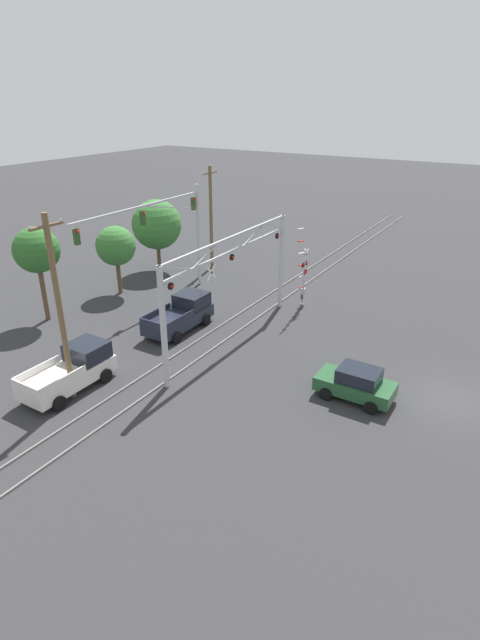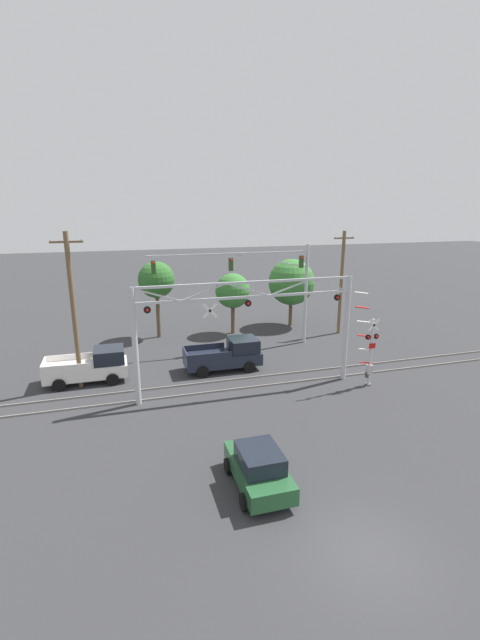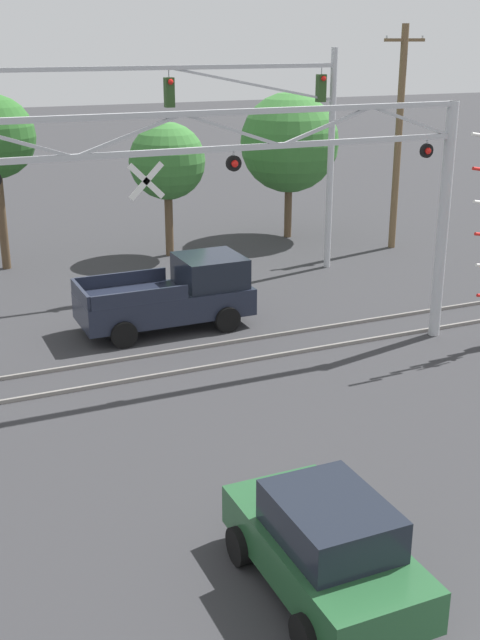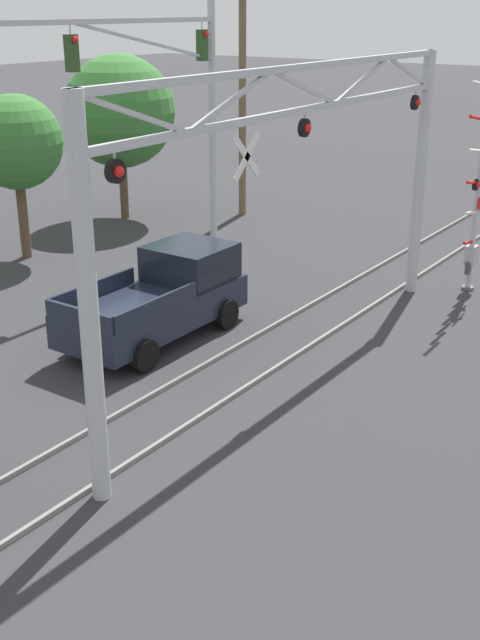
{
  "view_description": "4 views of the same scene",
  "coord_description": "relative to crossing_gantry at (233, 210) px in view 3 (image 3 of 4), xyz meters",
  "views": [
    {
      "loc": [
        -23.57,
        -2.11,
        14.05
      ],
      "look_at": [
        -1.09,
        11.77,
        2.07
      ],
      "focal_mm": 28.0,
      "sensor_mm": 36.0,
      "label": 1
    },
    {
      "loc": [
        -7.09,
        -9.65,
        10.78
      ],
      "look_at": [
        0.42,
        16.06,
        3.57
      ],
      "focal_mm": 24.0,
      "sensor_mm": 36.0,
      "label": 2
    },
    {
      "loc": [
        -7.75,
        -4.88,
        8.25
      ],
      "look_at": [
        -0.41,
        11.69,
        1.85
      ],
      "focal_mm": 45.0,
      "sensor_mm": 36.0,
      "label": 3
    },
    {
      "loc": [
        -14.53,
        4.52,
        7.71
      ],
      "look_at": [
        -2.2,
        13.08,
        1.82
      ],
      "focal_mm": 45.0,
      "sensor_mm": 36.0,
      "label": 4
    }
  ],
  "objects": [
    {
      "name": "rail_track_near",
      "position": [
        0.01,
        0.28,
        -4.19
      ],
      "size": [
        80.0,
        0.08,
        0.1
      ],
      "primitive_type": "cube",
      "color": "gray",
      "rests_on": "ground_plane"
    },
    {
      "name": "rail_track_far",
      "position": [
        0.01,
        1.72,
        -4.19
      ],
      "size": [
        80.0,
        0.08,
        0.1
      ],
      "primitive_type": "cube",
      "color": "gray",
      "rests_on": "ground_plane"
    },
    {
      "name": "crossing_gantry",
      "position": [
        0.0,
        0.0,
        0.0
      ],
      "size": [
        13.12,
        0.32,
        6.65
      ],
      "color": "#B7BABF",
      "rests_on": "ground_plane"
    },
    {
      "name": "traffic_signal_span",
      "position": [
        4.08,
        7.71,
        1.3
      ],
      "size": [
        12.38,
        0.39,
        7.93
      ],
      "color": "#B7BABF",
      "rests_on": "ground_plane"
    },
    {
      "name": "pickup_truck_lead",
      "position": [
        -0.27,
        3.74,
        -3.25
      ],
      "size": [
        5.1,
        2.33,
        2.08
      ],
      "color": "#1E2333",
      "rests_on": "ground_plane"
    },
    {
      "name": "sedan_waiting",
      "position": [
        -2.28,
        -8.8,
        -3.39
      ],
      "size": [
        2.08,
        3.86,
        1.7
      ],
      "color": "#23512D",
      "rests_on": "ground_plane"
    },
    {
      "name": "utility_pole_right",
      "position": [
        11.17,
        9.25,
        0.28
      ],
      "size": [
        1.8,
        0.28,
        8.75
      ],
      "color": "brown",
      "rests_on": "ground_plane"
    },
    {
      "name": "background_tree_beyond_span",
      "position": [
        8.07,
        12.67,
        -0.2
      ],
      "size": [
        4.16,
        4.16,
        6.14
      ],
      "color": "brown",
      "rests_on": "ground_plane"
    },
    {
      "name": "background_tree_far_left_verge",
      "position": [
        2.32,
        11.77,
        -0.53
      ],
      "size": [
        2.96,
        2.96,
        5.23
      ],
      "color": "brown",
      "rests_on": "ground_plane"
    }
  ]
}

